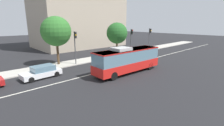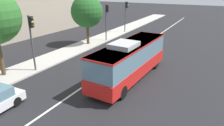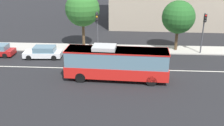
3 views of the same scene
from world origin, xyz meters
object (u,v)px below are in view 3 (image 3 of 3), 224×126
at_px(street_tree_kerbside_left, 178,17).
at_px(street_tree_kerbside_centre, 82,9).
at_px(traffic_light_near_corner, 204,27).
at_px(traffic_light_far_corner, 97,25).
at_px(sedan_white, 44,52).
at_px(transit_bus, 116,62).

xyz_separation_m(street_tree_kerbside_left, street_tree_kerbside_centre, (-12.25, 0.63, 0.76)).
bearing_deg(traffic_light_near_corner, traffic_light_far_corner, -89.58).
xyz_separation_m(sedan_white, street_tree_kerbside_left, (16.43, 3.83, 3.71)).
xyz_separation_m(traffic_light_near_corner, traffic_light_far_corner, (-13.06, 0.13, 0.00)).
bearing_deg(street_tree_kerbside_left, traffic_light_far_corner, -173.38).
distance_m(traffic_light_far_corner, street_tree_kerbside_centre, 3.22).
distance_m(sedan_white, street_tree_kerbside_left, 17.28).
bearing_deg(traffic_light_far_corner, traffic_light_near_corner, 88.87).
height_order(transit_bus, traffic_light_far_corner, traffic_light_far_corner).
relative_size(transit_bus, street_tree_kerbside_centre, 1.36).
height_order(traffic_light_far_corner, street_tree_kerbside_left, street_tree_kerbside_left).
bearing_deg(transit_bus, street_tree_kerbside_left, 54.84).
relative_size(sedan_white, street_tree_kerbside_centre, 0.62).
height_order(transit_bus, street_tree_kerbside_centre, street_tree_kerbside_centre).
relative_size(sedan_white, street_tree_kerbside_left, 0.70).
height_order(traffic_light_near_corner, traffic_light_far_corner, same).
bearing_deg(sedan_white, traffic_light_far_corner, -159.92).
bearing_deg(traffic_light_far_corner, sedan_white, -67.67).
bearing_deg(street_tree_kerbside_centre, traffic_light_far_corner, -40.77).
height_order(transit_bus, sedan_white, transit_bus).
height_order(sedan_white, traffic_light_far_corner, traffic_light_far_corner).
xyz_separation_m(sedan_white, traffic_light_near_corner, (19.34, 2.53, 2.84)).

